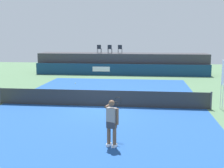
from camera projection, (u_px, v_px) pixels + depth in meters
ground_plane at (108, 96)px, 20.23m from camera, size 48.00×48.00×0.00m
court_inner at (101, 106)px, 17.29m from camera, size 12.00×22.00×0.00m
sponsor_wall at (121, 70)px, 30.42m from camera, size 18.00×0.22×1.20m
spectator_platform at (122, 63)px, 32.10m from camera, size 18.00×2.80×2.20m
spectator_chair_far_left at (99, 48)px, 31.97m from camera, size 0.46×0.46×0.89m
spectator_chair_left at (110, 49)px, 31.78m from camera, size 0.46×0.46×0.89m
spectator_chair_center at (120, 49)px, 31.78m from camera, size 0.46×0.46×0.89m
umpire_chair at (224, 82)px, 16.24m from camera, size 0.46×0.46×2.76m
tennis_net at (101, 98)px, 17.21m from camera, size 12.40×0.02×0.95m
net_post_near at (0, 95)px, 17.91m from camera, size 0.10×0.10×1.00m
net_post_far at (211, 101)px, 16.50m from camera, size 0.10×0.10×1.00m
tennis_player at (112, 121)px, 10.90m from camera, size 0.56×1.25×1.77m
tennis_ball at (75, 83)px, 25.46m from camera, size 0.07×0.07×0.07m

